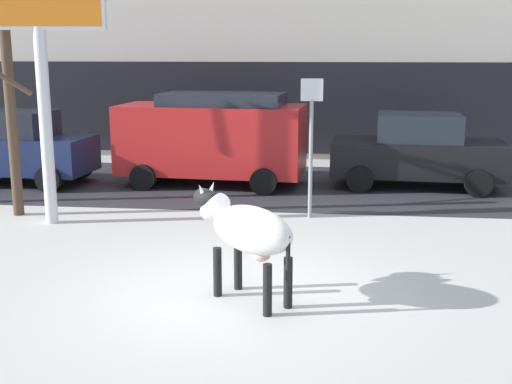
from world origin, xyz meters
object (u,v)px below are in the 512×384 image
object	(u,v)px
car_red_van	(213,136)
pedestrian_near_billboard	(154,133)
car_navy_hatchback	(21,148)
cow_holstein	(250,230)
car_black_sedan	(418,151)
bare_tree_right_lot	(9,104)
street_sign	(311,137)

from	to	relation	value
car_red_van	pedestrian_near_billboard	size ratio (longest dim) A/B	2.73
car_red_van	car_navy_hatchback	bearing A→B (deg)	-175.17
cow_holstein	car_black_sedan	distance (m)	8.61
car_red_van	car_black_sedan	distance (m)	5.12
bare_tree_right_lot	street_sign	world-z (taller)	bare_tree_right_lot
car_navy_hatchback	street_sign	distance (m)	7.94
car_navy_hatchback	bare_tree_right_lot	xyz separation A→B (m)	(1.37, -3.12, 1.37)
cow_holstein	street_sign	size ratio (longest dim) A/B	0.61
car_navy_hatchback	car_black_sedan	bearing A→B (deg)	3.90
car_navy_hatchback	car_red_van	distance (m)	4.91
cow_holstein	car_red_van	xyz separation A→B (m)	(-1.89, 7.72, 0.24)
cow_holstein	car_navy_hatchback	world-z (taller)	car_navy_hatchback
bare_tree_right_lot	car_black_sedan	bearing A→B (deg)	23.83
car_red_van	pedestrian_near_billboard	bearing A→B (deg)	125.91
bare_tree_right_lot	street_sign	xyz separation A→B (m)	(6.07, 0.46, -0.62)
cow_holstein	street_sign	bearing A→B (deg)	81.84
car_black_sedan	pedestrian_near_billboard	xyz separation A→B (m)	(-7.54, 3.09, -0.03)
car_navy_hatchback	car_red_van	size ratio (longest dim) A/B	0.76
car_navy_hatchback	car_black_sedan	xyz separation A→B (m)	(9.99, 0.68, -0.02)
car_black_sedan	street_sign	size ratio (longest dim) A/B	1.53
cow_holstein	car_black_sedan	world-z (taller)	car_black_sedan
cow_holstein	bare_tree_right_lot	distance (m)	6.96
pedestrian_near_billboard	bare_tree_right_lot	distance (m)	7.12
car_navy_hatchback	car_red_van	xyz separation A→B (m)	(4.88, 0.41, 0.32)
car_navy_hatchback	street_sign	world-z (taller)	street_sign
bare_tree_right_lot	pedestrian_near_billboard	bearing A→B (deg)	81.15
car_black_sedan	pedestrian_near_billboard	distance (m)	8.15
car_black_sedan	street_sign	xyz separation A→B (m)	(-2.54, -3.34, 0.76)
cow_holstein	pedestrian_near_billboard	xyz separation A→B (m)	(-4.33, 11.08, -0.12)
car_navy_hatchback	cow_holstein	bearing A→B (deg)	-47.17
street_sign	car_red_van	bearing A→B (deg)	129.80
car_red_van	car_black_sedan	size ratio (longest dim) A/B	1.09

